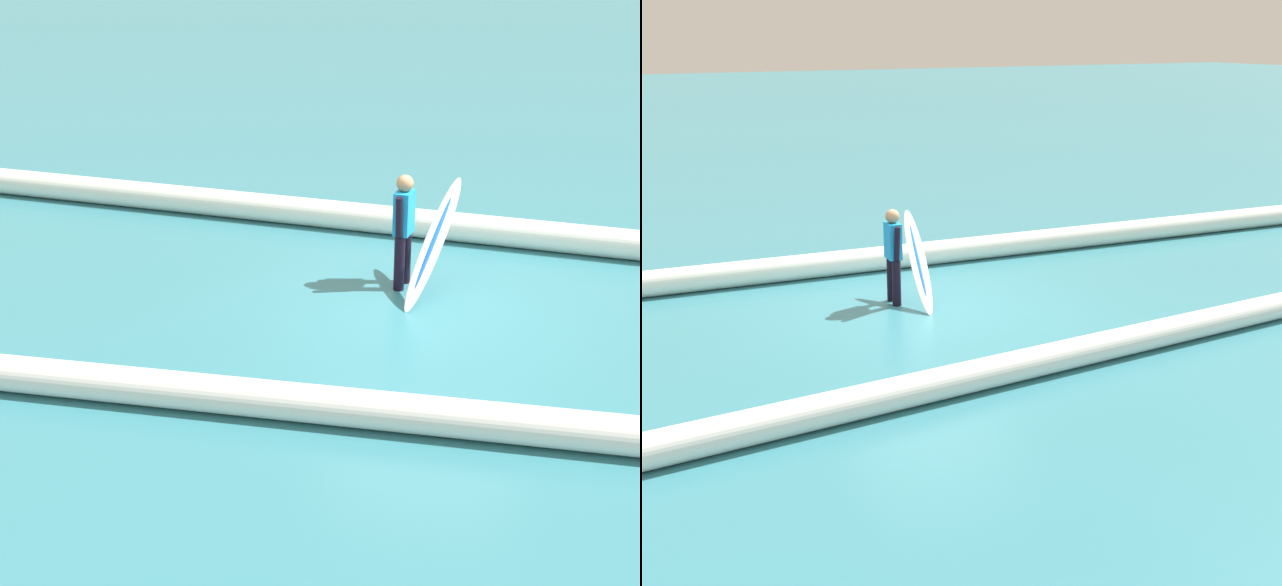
{
  "view_description": "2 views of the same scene",
  "coord_description": "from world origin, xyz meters",
  "views": [
    {
      "loc": [
        -1.66,
        11.19,
        4.81
      ],
      "look_at": [
        0.92,
        1.77,
        0.79
      ],
      "focal_mm": 54.65,
      "sensor_mm": 36.0,
      "label": 1
    },
    {
      "loc": [
        5.82,
        11.91,
        4.16
      ],
      "look_at": [
        0.53,
        1.89,
        0.82
      ],
      "focal_mm": 50.17,
      "sensor_mm": 36.0,
      "label": 2
    }
  ],
  "objects": [
    {
      "name": "ground_plane",
      "position": [
        0.0,
        0.0,
        0.0
      ],
      "size": [
        165.14,
        165.14,
        0.0
      ],
      "primitive_type": "plane",
      "color": "teal"
    },
    {
      "name": "surfer",
      "position": [
        0.45,
        -0.59,
        0.85
      ],
      "size": [
        0.24,
        0.55,
        1.51
      ],
      "rotation": [
        0.0,
        0.0,
        1.46
      ],
      "color": "black",
      "rests_on": "ground_plane"
    },
    {
      "name": "wave_crest_midground",
      "position": [
        1.23,
        3.18,
        0.19
      ],
      "size": [
        14.72,
        1.33,
        0.38
      ],
      "primitive_type": "cylinder",
      "rotation": [
        0.0,
        1.57,
        0.06
      ],
      "color": "white",
      "rests_on": "ground_plane"
    },
    {
      "name": "surfboard",
      "position": [
        0.04,
        -0.54,
        0.66
      ],
      "size": [
        0.63,
        1.72,
        1.34
      ],
      "color": "white",
      "rests_on": "ground_plane"
    },
    {
      "name": "wave_crest_foreground",
      "position": [
        -1.64,
        -2.49,
        0.22
      ],
      "size": [
        19.49,
        1.46,
        0.43
      ],
      "primitive_type": "cylinder",
      "rotation": [
        0.0,
        1.57,
        -0.05
      ],
      "color": "white",
      "rests_on": "ground_plane"
    }
  ]
}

